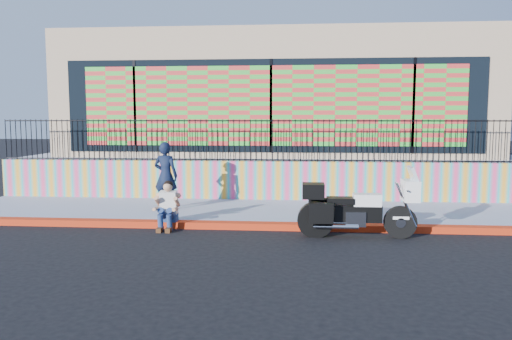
# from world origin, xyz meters

# --- Properties ---
(ground) EXTENTS (90.00, 90.00, 0.00)m
(ground) POSITION_xyz_m (0.00, 0.00, 0.00)
(ground) COLOR black
(ground) RESTS_ON ground
(red_curb) EXTENTS (16.00, 0.30, 0.15)m
(red_curb) POSITION_xyz_m (0.00, 0.00, 0.07)
(red_curb) COLOR red
(red_curb) RESTS_ON ground
(sidewalk) EXTENTS (16.00, 3.00, 0.15)m
(sidewalk) POSITION_xyz_m (0.00, 1.65, 0.07)
(sidewalk) COLOR #949CB1
(sidewalk) RESTS_ON ground
(mural_wall) EXTENTS (16.00, 0.20, 1.10)m
(mural_wall) POSITION_xyz_m (0.00, 3.25, 0.70)
(mural_wall) COLOR #F4407A
(mural_wall) RESTS_ON sidewalk
(metal_fence) EXTENTS (15.80, 0.04, 1.20)m
(metal_fence) POSITION_xyz_m (0.00, 3.25, 1.85)
(metal_fence) COLOR black
(metal_fence) RESTS_ON mural_wall
(elevated_platform) EXTENTS (16.00, 10.00, 1.25)m
(elevated_platform) POSITION_xyz_m (0.00, 8.35, 0.62)
(elevated_platform) COLOR #949CB1
(elevated_platform) RESTS_ON ground
(storefront_building) EXTENTS (14.00, 8.06, 4.00)m
(storefront_building) POSITION_xyz_m (0.00, 8.13, 3.25)
(storefront_building) COLOR tan
(storefront_building) RESTS_ON elevated_platform
(police_motorcycle) EXTENTS (2.43, 0.80, 1.51)m
(police_motorcycle) POSITION_xyz_m (2.04, -0.61, 0.63)
(police_motorcycle) COLOR black
(police_motorcycle) RESTS_ON ground
(police_officer) EXTENTS (0.70, 0.53, 1.74)m
(police_officer) POSITION_xyz_m (-2.55, 1.46, 1.02)
(police_officer) COLOR black
(police_officer) RESTS_ON sidewalk
(seated_man) EXTENTS (0.54, 0.71, 1.06)m
(seated_man) POSITION_xyz_m (-2.08, -0.21, 0.45)
(seated_man) COLOR navy
(seated_man) RESTS_ON ground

